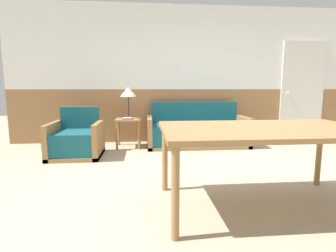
{
  "coord_description": "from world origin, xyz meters",
  "views": [
    {
      "loc": [
        -0.96,
        -2.69,
        1.1
      ],
      "look_at": [
        -0.61,
        1.12,
        0.53
      ],
      "focal_mm": 28.0,
      "sensor_mm": 36.0,
      "label": 1
    }
  ],
  "objects_px": {
    "couch": "(197,132)",
    "table_lamp": "(128,92)",
    "armchair": "(76,141)",
    "dining_table": "(265,134)",
    "side_table": "(128,125)"
  },
  "relations": [
    {
      "from": "couch",
      "to": "dining_table",
      "type": "bearing_deg",
      "value": -88.0
    },
    {
      "from": "armchair",
      "to": "table_lamp",
      "type": "relative_size",
      "value": 1.35
    },
    {
      "from": "couch",
      "to": "table_lamp",
      "type": "distance_m",
      "value": 1.49
    },
    {
      "from": "table_lamp",
      "to": "dining_table",
      "type": "relative_size",
      "value": 0.31
    },
    {
      "from": "armchair",
      "to": "dining_table",
      "type": "height_order",
      "value": "armchair"
    },
    {
      "from": "side_table",
      "to": "dining_table",
      "type": "bearing_deg",
      "value": -61.99
    },
    {
      "from": "couch",
      "to": "table_lamp",
      "type": "xyz_separation_m",
      "value": [
        -1.28,
        0.08,
        0.76
      ]
    },
    {
      "from": "couch",
      "to": "armchair",
      "type": "height_order",
      "value": "couch"
    },
    {
      "from": "side_table",
      "to": "couch",
      "type": "bearing_deg",
      "value": 0.06
    },
    {
      "from": "armchair",
      "to": "dining_table",
      "type": "relative_size",
      "value": 0.42
    },
    {
      "from": "couch",
      "to": "table_lamp",
      "type": "relative_size",
      "value": 3.21
    },
    {
      "from": "side_table",
      "to": "dining_table",
      "type": "distance_m",
      "value": 2.95
    },
    {
      "from": "armchair",
      "to": "dining_table",
      "type": "bearing_deg",
      "value": -50.94
    },
    {
      "from": "dining_table",
      "to": "couch",
      "type": "bearing_deg",
      "value": 92.0
    },
    {
      "from": "couch",
      "to": "table_lamp",
      "type": "height_order",
      "value": "table_lamp"
    }
  ]
}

